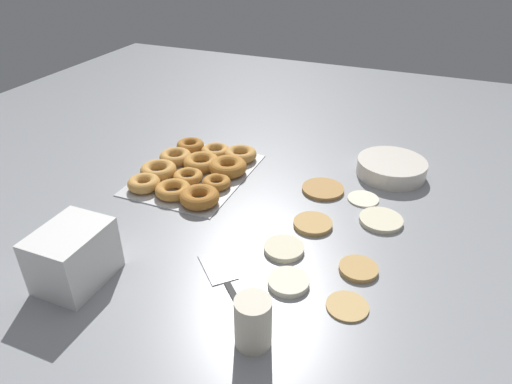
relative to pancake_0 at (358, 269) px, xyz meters
The scene contains 14 objects.
ground_plane 0.22m from the pancake_0, 111.32° to the right, with size 3.00×3.00×0.00m, color gray.
pancake_0 is the anchor object (origin of this frame).
pancake_1 0.12m from the pancake_0, ahead, with size 0.09×0.09×0.01m, color tan.
pancake_2 0.34m from the pancake_0, 151.70° to the right, with size 0.12×0.12×0.01m, color #B27F42.
pancake_3 0.16m from the pancake_0, 52.32° to the right, with size 0.09×0.09×0.01m, color silver.
pancake_4 0.19m from the pancake_0, 131.98° to the right, with size 0.10×0.10×0.01m, color tan.
pancake_5 0.21m from the pancake_0, behind, with size 0.11×0.11×0.01m, color beige.
pancake_6 0.18m from the pancake_0, 91.55° to the right, with size 0.09×0.09×0.01m, color beige.
pancake_7 0.30m from the pancake_0, behind, with size 0.09×0.09×0.01m, color silver.
donut_tray 0.59m from the pancake_0, 114.49° to the right, with size 0.39×0.30×0.04m.
batter_bowl 0.47m from the pancake_0, behind, with size 0.20×0.20×0.05m.
container_stack 0.61m from the pancake_0, 65.06° to the right, with size 0.16×0.12×0.13m.
paper_cup 0.31m from the pancake_0, 27.13° to the right, with size 0.07×0.07×0.10m.
spatula 0.30m from the pancake_0, 65.01° to the right, with size 0.20×0.20×0.01m.
Camera 1 is at (0.88, 0.29, 0.67)m, focal length 32.00 mm.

